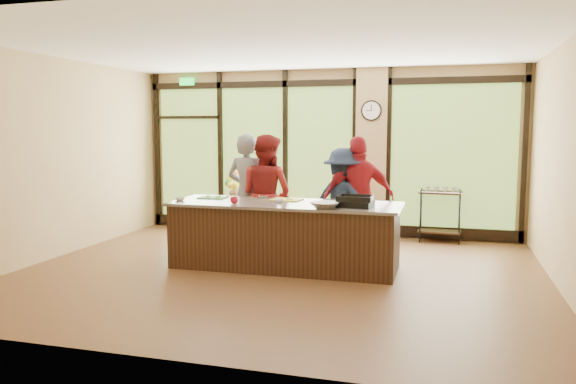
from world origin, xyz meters
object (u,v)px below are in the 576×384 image
Objects in this scene: cook_right at (343,203)px; flower_stand at (236,219)px; cook_left at (247,193)px; island_base at (284,237)px; roasting_pan at (355,204)px; bar_cart at (440,209)px.

cook_right reaches higher than flower_stand.
cook_right is at bearing -172.68° from cook_left.
roasting_pan is at bearing -8.43° from island_base.
bar_cart reaches higher than flower_stand.
island_base is at bearing -125.11° from bar_cart.
flower_stand is 0.75× the size of bar_cart.
flower_stand is at bearing 129.56° from island_base.
cook_left is 2.12m from roasting_pan.
roasting_pan is (0.34, -1.00, 0.13)m from cook_right.
flower_stand is (-1.36, 1.65, -0.08)m from island_base.
cook_left is 2.60× the size of flower_stand.
bar_cart is at bearing -109.84° from cook_right.
island_base is 1.30m from cook_left.
cook_left reaches higher than flower_stand.
bar_cart is at bearing 74.49° from roasting_pan.
island_base is 2.14m from flower_stand.
cook_left is at bearing 21.07° from cook_right.
roasting_pan is at bearing 159.21° from cook_left.
cook_left is 1.94× the size of bar_cart.
roasting_pan reaches higher than island_base.
cook_right is 2.30× the size of flower_stand.
cook_right is 3.69× the size of roasting_pan.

